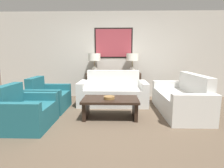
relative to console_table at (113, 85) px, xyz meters
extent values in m
plane|color=brown|center=(0.00, -2.11, -0.40)|extent=(20.00, 20.00, 0.00)
cube|color=beige|center=(0.00, 0.28, 0.93)|extent=(7.37, 0.10, 2.65)
cube|color=black|center=(0.00, 0.22, 1.30)|extent=(1.18, 0.01, 0.92)
cube|color=#9E3842|center=(0.00, 0.22, 1.30)|extent=(1.10, 0.02, 0.84)
cube|color=#332319|center=(0.00, 0.00, 0.00)|extent=(1.66, 0.40, 0.80)
cylinder|color=silver|center=(-0.57, 0.00, 0.41)|extent=(0.14, 0.14, 0.02)
sphere|color=silver|center=(-0.57, 0.00, 0.51)|extent=(0.17, 0.17, 0.17)
cylinder|color=#8C7A51|center=(-0.57, 0.00, 0.68)|extent=(0.02, 0.02, 0.17)
cylinder|color=white|center=(-0.57, 0.00, 0.87)|extent=(0.36, 0.36, 0.22)
cylinder|color=silver|center=(0.57, 0.00, 0.41)|extent=(0.14, 0.14, 0.02)
sphere|color=silver|center=(0.57, 0.00, 0.51)|extent=(0.17, 0.17, 0.17)
cylinder|color=#8C7A51|center=(0.57, 0.00, 0.68)|extent=(0.02, 0.02, 0.17)
cylinder|color=white|center=(0.57, 0.00, 0.87)|extent=(0.36, 0.36, 0.22)
cube|color=silver|center=(0.00, -0.80, -0.17)|extent=(1.47, 0.67, 0.45)
cube|color=silver|center=(0.00, -0.37, 0.05)|extent=(1.47, 0.18, 0.91)
cube|color=silver|center=(-0.82, -0.71, -0.08)|extent=(0.18, 0.85, 0.63)
cube|color=silver|center=(0.82, -0.71, -0.08)|extent=(0.18, 0.85, 0.63)
cube|color=silver|center=(1.46, -1.36, -0.17)|extent=(0.67, 1.47, 0.45)
cube|color=silver|center=(1.88, -1.36, 0.05)|extent=(0.18, 1.47, 0.91)
cube|color=silver|center=(1.55, -0.53, -0.08)|extent=(0.85, 0.18, 0.63)
cube|color=silver|center=(1.55, -2.18, -0.08)|extent=(0.85, 0.18, 0.63)
cube|color=black|center=(-0.03, -1.74, 0.00)|extent=(1.18, 0.67, 0.05)
cube|color=black|center=(-0.55, -1.74, -0.21)|extent=(0.07, 0.54, 0.38)
cube|color=black|center=(0.50, -1.74, -0.21)|extent=(0.07, 0.54, 0.38)
cylinder|color=olive|center=(-0.05, -1.77, 0.05)|extent=(0.23, 0.23, 0.05)
cube|color=#1E5B66|center=(-1.46, -1.22, -0.19)|extent=(0.65, 0.67, 0.42)
cube|color=#1E5B66|center=(-1.87, -1.22, 0.00)|extent=(0.18, 0.67, 0.80)
cube|color=#1E5B66|center=(-1.55, -1.62, -0.11)|extent=(0.83, 0.14, 0.58)
cube|color=#1E5B66|center=(-1.55, -0.81, -0.11)|extent=(0.83, 0.14, 0.58)
cube|color=#1E5B66|center=(-1.46, -2.26, -0.19)|extent=(0.65, 0.67, 0.42)
cube|color=#1E5B66|center=(-1.87, -2.26, 0.00)|extent=(0.18, 0.67, 0.80)
cube|color=#1E5B66|center=(-1.55, -2.66, -0.11)|extent=(0.83, 0.14, 0.58)
cube|color=#1E5B66|center=(-1.55, -1.86, -0.11)|extent=(0.83, 0.14, 0.58)
camera|label=1|loc=(0.10, -5.34, 0.94)|focal=28.00mm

